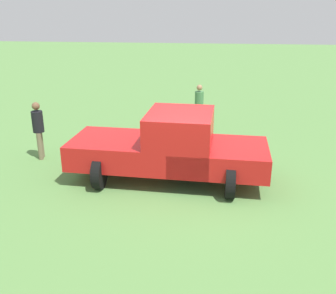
# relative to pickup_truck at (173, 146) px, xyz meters

# --- Properties ---
(ground_plane) EXTENTS (80.00, 80.00, 0.00)m
(ground_plane) POSITION_rel_pickup_truck_xyz_m (-0.30, -0.44, -0.94)
(ground_plane) COLOR #5B8C47
(pickup_truck) EXTENTS (2.44, 5.06, 1.82)m
(pickup_truck) POSITION_rel_pickup_truck_xyz_m (0.00, 0.00, 0.00)
(pickup_truck) COLOR black
(pickup_truck) RESTS_ON ground_plane
(person_bystander) EXTENTS (0.39, 0.39, 1.70)m
(person_bystander) POSITION_rel_pickup_truck_xyz_m (1.03, 4.05, 0.02)
(person_bystander) COLOR #7A6B51
(person_bystander) RESTS_ON ground_plane
(person_visitor) EXTENTS (0.41, 0.41, 1.60)m
(person_visitor) POSITION_rel_pickup_truck_xyz_m (4.70, -0.45, -0.05)
(person_visitor) COLOR navy
(person_visitor) RESTS_ON ground_plane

